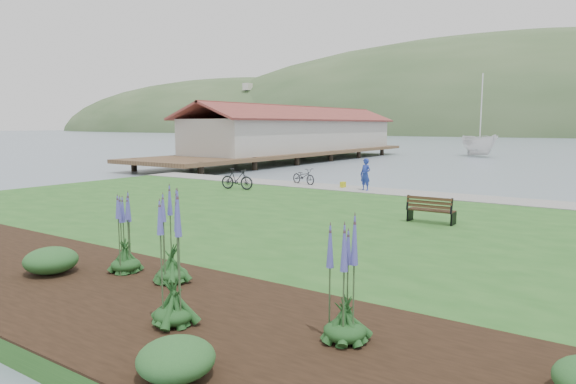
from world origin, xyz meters
The scene contains 17 objects.
ground centered at (0.00, 0.00, 0.00)m, with size 600.00×600.00×0.00m, color slate.
lawn centered at (0.00, -2.00, 0.20)m, with size 34.00×20.00×0.40m, color #24571E.
shoreline_path centered at (0.00, 6.90, 0.42)m, with size 34.00×2.20×0.03m, color gray.
garden_bed centered at (3.00, -9.80, 0.42)m, with size 24.00×4.40×0.04m, color black.
pier_pavilion centered at (-20.00, 27.52, 2.64)m, with size 8.00×36.00×5.40m.
park_bench centered at (2.92, 0.39, 0.85)m, with size 1.48×0.62×0.91m.
person centered at (-2.41, 6.63, 1.31)m, with size 0.66×0.46×1.83m, color #213398.
bicycle_a centered at (-6.29, 7.20, 0.83)m, with size 1.65×0.57×0.86m, color black.
bicycle_b centered at (-7.82, 3.56, 0.92)m, with size 1.71×0.50×1.03m, color black.
sailboat centered at (-6.54, 43.98, 0.00)m, with size 11.05×11.25×29.13m, color silver.
pannier centered at (-3.82, 7.00, 0.56)m, with size 0.19×0.29×0.31m, color gold.
echium_0 centered at (2.51, -10.24, 1.34)m, with size 0.62×0.62×2.35m.
echium_1 centered at (5.01, -9.28, 1.25)m, with size 0.62×0.62×2.01m.
echium_4 centered at (-0.51, -8.79, 1.29)m, with size 0.62×0.62×1.99m.
echium_5 centered at (0.85, -8.72, 1.34)m, with size 0.62×0.62×2.11m.
shrub_0 centered at (-1.73, -9.73, 0.71)m, with size 1.09×1.09×0.55m, color #1E4C21.
shrub_1 centered at (3.80, -11.41, 0.68)m, with size 0.98×0.98×0.49m, color #1E4C21.
Camera 1 is at (8.33, -15.56, 3.55)m, focal length 32.00 mm.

